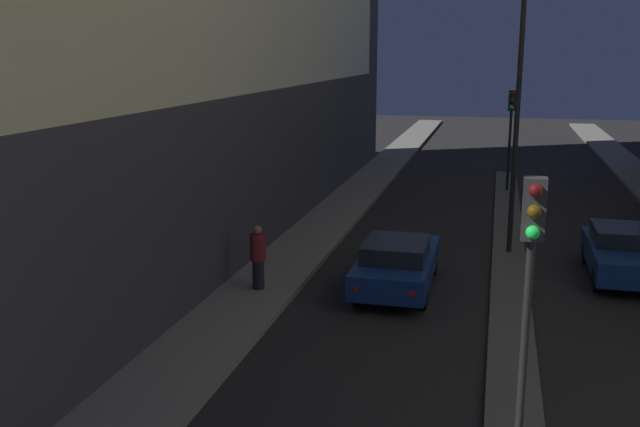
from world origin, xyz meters
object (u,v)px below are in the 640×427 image
traffic_light_near (530,261)px  pedestrian_on_left_sidewalk (258,256)px  car_right_lane (620,253)px  car_left_lane (397,263)px  street_lamp (521,53)px  traffic_light_mid (511,118)px

traffic_light_near → pedestrian_on_left_sidewalk: size_ratio=2.63×
traffic_light_near → car_right_lane: bearing=74.4°
car_left_lane → car_right_lane: car_right_lane is taller
street_lamp → pedestrian_on_left_sidewalk: bearing=-140.1°
traffic_light_mid → street_lamp: street_lamp is taller
car_left_lane → car_right_lane: (6.04, 2.52, 0.00)m
traffic_light_mid → street_lamp: (0.00, -10.56, 2.86)m
car_right_lane → pedestrian_on_left_sidewalk: (-9.57, -3.83, 0.32)m
car_left_lane → traffic_light_near: bearing=-70.0°
traffic_light_mid → car_left_lane: traffic_light_mid is taller
car_left_lane → pedestrian_on_left_sidewalk: pedestrian_on_left_sidewalk is taller
traffic_light_mid → street_lamp: size_ratio=0.46×
traffic_light_mid → pedestrian_on_left_sidewalk: traffic_light_mid is taller
street_lamp → car_right_lane: size_ratio=2.34×
traffic_light_near → traffic_light_mid: same height
street_lamp → traffic_light_near: bearing=-90.0°
traffic_light_mid → car_left_lane: 15.28m
street_lamp → car_left_lane: 7.58m
traffic_light_mid → street_lamp: bearing=-90.0°
car_right_lane → traffic_light_near: bearing=-105.6°
street_lamp → car_left_lane: (-3.02, -4.17, -5.56)m
car_left_lane → car_right_lane: size_ratio=1.09×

